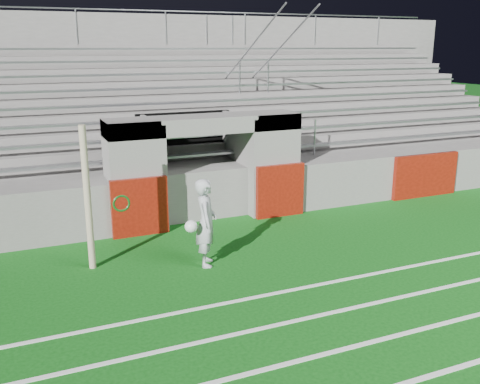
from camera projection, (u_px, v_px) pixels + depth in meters
name	position (u px, v px, depth m)	size (l,w,h in m)	color
ground	(267.00, 270.00, 10.44)	(90.00, 90.00, 0.00)	#0C4B0F
field_post	(88.00, 199.00, 10.16)	(0.13, 0.13, 2.83)	tan
stadium_structure	(158.00, 134.00, 17.10)	(26.00, 8.48, 5.42)	slate
goalkeeper_with_ball	(206.00, 223.00, 10.46)	(0.79, 0.74, 1.76)	#AAAEB4
hose_coil	(121.00, 204.00, 11.98)	(0.48, 0.14, 0.52)	#0C3D10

